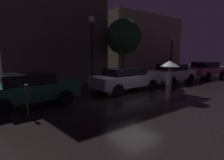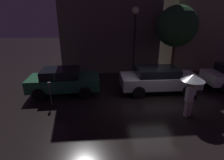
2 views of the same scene
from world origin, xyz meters
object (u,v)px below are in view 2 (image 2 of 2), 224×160
Objects in this scene: parked_car_silver at (158,79)px; street_lamp_near at (135,29)px; parking_meter at (50,91)px; parked_car_green at (64,80)px; pedestrian_with_umbrella at (192,84)px.

street_lamp_near is (-1.06, 2.36, 2.67)m from parked_car_silver.
parking_meter is at bearing -168.36° from parked_car_silver.
parked_car_green reaches higher than parking_meter.
parked_car_silver is 6.08m from parking_meter.
street_lamp_near is (4.88, 3.62, 2.70)m from parking_meter.
parked_car_green is 0.83× the size of street_lamp_near.
parked_car_silver is at bearing -65.79° from street_lamp_near.
pedestrian_with_umbrella is at bearing -81.22° from parked_car_silver.
parking_meter is 6.66m from street_lamp_near.
parked_car_green is 1.46m from parking_meter.
street_lamp_near is (-1.52, 5.17, 1.91)m from pedestrian_with_umbrella.
pedestrian_with_umbrella reaches higher than parked_car_green.
street_lamp_near is at bearing 24.81° from parked_car_green.
parking_meter is at bearing 150.56° from pedestrian_with_umbrella.
parked_car_green is at bearing 137.88° from pedestrian_with_umbrella.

